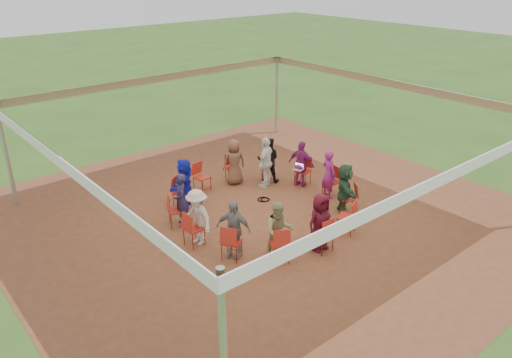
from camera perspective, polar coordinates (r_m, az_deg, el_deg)
ground at (r=13.75m, az=0.78°, el=-4.03°), size 80.00×80.00×0.00m
dirt_patch at (r=13.75m, az=0.78°, el=-4.01°), size 13.00×13.00×0.00m
tent at (r=12.81m, az=0.84°, el=5.38°), size 10.33×10.33×3.00m
chair_0 at (r=15.40m, az=5.38°, el=0.90°), size 0.55×0.53×0.90m
chair_1 at (r=15.67m, az=1.41°, el=1.42°), size 0.61×0.61×0.90m
chair_2 at (r=15.52m, az=-2.65°, el=1.17°), size 0.53×0.54×0.90m
chair_3 at (r=14.98m, az=-6.19°, el=0.18°), size 0.49×0.51×0.90m
chair_4 at (r=14.13m, az=-8.55°, el=-1.46°), size 0.60×0.61×0.90m
chair_5 at (r=13.14m, az=-9.04°, el=-3.55°), size 0.57×0.56×0.90m
chair_6 at (r=12.21m, az=-7.11°, el=-5.67°), size 0.47×0.45×0.90m
chair_7 at (r=11.61m, az=-2.80°, el=-7.18°), size 0.59×0.59×0.90m
chair_8 at (r=11.53m, az=2.76°, el=-7.42°), size 0.59×0.59×0.90m
chair_9 at (r=12.00m, az=7.62°, el=-6.29°), size 0.44×0.46×0.90m
chair_10 at (r=12.85m, az=10.30°, el=-4.31°), size 0.56×0.57×0.90m
chair_11 at (r=13.85m, az=10.49°, el=-2.16°), size 0.61×0.60×0.90m
chair_12 at (r=14.76m, az=8.63°, el=-0.33°), size 0.51×0.49×0.90m
person_seated_0 at (r=15.20m, az=5.21°, el=1.71°), size 0.67×0.93×1.44m
person_seated_1 at (r=15.45m, az=1.39°, el=2.20°), size 0.78×0.78×1.44m
person_seated_2 at (r=15.31m, az=-2.52°, el=1.97°), size 0.79×0.58×1.44m
person_seated_3 at (r=13.98m, az=-8.15°, el=-0.49°), size 1.36×1.22×1.44m
person_seated_4 at (r=13.02m, az=-8.59°, el=-2.41°), size 0.53×0.62×1.44m
person_seated_5 at (r=12.14m, az=-6.72°, el=-4.35°), size 0.52×0.96×1.44m
person_seated_6 at (r=11.57m, az=-2.61°, el=-5.72°), size 0.81×0.95×1.44m
person_seated_7 at (r=11.49m, az=2.67°, el=-5.94°), size 0.81×0.71×1.44m
person_seated_8 at (r=11.94m, az=7.29°, el=-4.92°), size 0.73×0.43×1.44m
person_seated_9 at (r=13.71m, az=10.09°, el=-1.13°), size 1.21×1.36×1.44m
person_seated_10 at (r=14.58m, az=8.32°, el=0.56°), size 0.43×0.58×1.44m
standing_person at (r=15.07m, az=1.17°, el=1.93°), size 1.05×0.83×1.59m
cable_coil at (r=14.51m, az=0.93°, el=-2.35°), size 0.40×0.40×0.03m
laptop at (r=15.08m, az=4.91°, el=1.32°), size 0.31×0.35×0.20m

